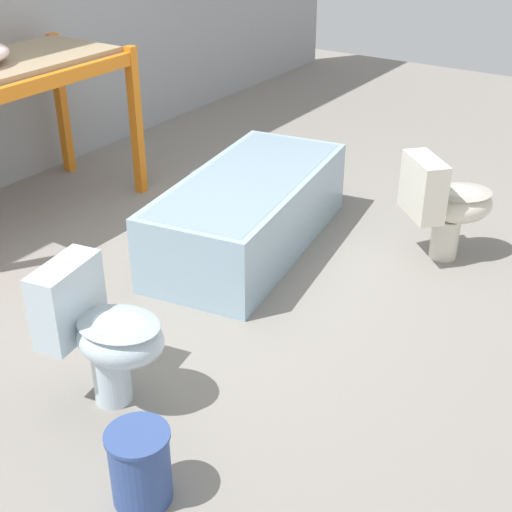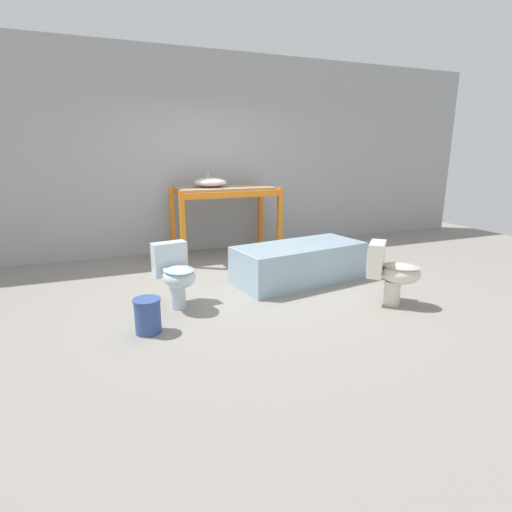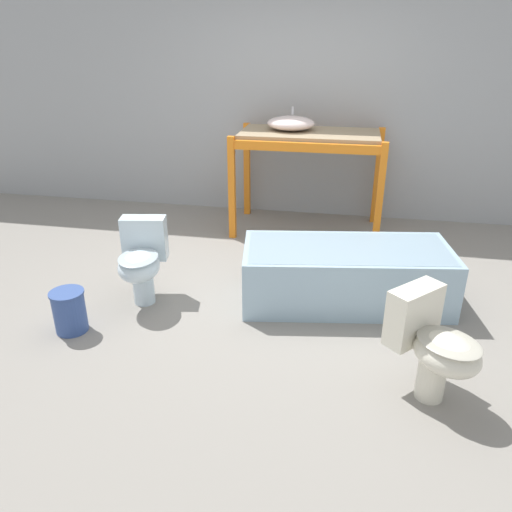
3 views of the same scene
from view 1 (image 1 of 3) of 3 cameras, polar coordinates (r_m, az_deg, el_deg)
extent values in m
plane|color=gray|center=(4.33, -6.16, -2.36)|extent=(12.00, 12.00, 0.00)
cube|color=orange|center=(5.45, -9.57, 10.52)|extent=(0.07, 0.07, 1.11)
cube|color=orange|center=(6.00, -15.29, 11.59)|extent=(0.07, 0.07, 1.11)
cube|color=orange|center=(4.81, -16.31, 13.24)|extent=(1.54, 0.06, 0.09)
cube|color=#998466|center=(5.10, -19.45, 14.33)|extent=(1.47, 0.72, 0.04)
cube|color=#99B7CC|center=(4.65, -0.56, 3.55)|extent=(1.78, 0.99, 0.48)
cube|color=#829CAD|center=(4.59, -0.57, 5.16)|extent=(1.69, 0.90, 0.20)
cylinder|color=silver|center=(4.71, 14.86, 1.41)|extent=(0.18, 0.18, 0.27)
ellipsoid|color=silver|center=(4.65, 16.02, 4.03)|extent=(0.53, 0.53, 0.23)
ellipsoid|color=#B3AF9F|center=(4.62, 16.15, 4.93)|extent=(0.50, 0.50, 0.03)
cube|color=silver|center=(4.48, 13.24, 5.39)|extent=(0.37, 0.37, 0.37)
cylinder|color=silver|center=(3.43, -11.47, -9.39)|extent=(0.18, 0.18, 0.27)
ellipsoid|color=silver|center=(3.26, -10.80, -6.53)|extent=(0.40, 0.47, 0.23)
ellipsoid|color=#9FAFB7|center=(3.22, -10.93, -5.37)|extent=(0.38, 0.44, 0.03)
cube|color=silver|center=(3.33, -14.83, -3.43)|extent=(0.39, 0.22, 0.37)
cylinder|color=#334C8C|center=(2.93, -9.25, -16.26)|extent=(0.24, 0.24, 0.33)
cylinder|color=#334C8C|center=(2.82, -9.50, -13.99)|extent=(0.26, 0.26, 0.02)
camera|label=2|loc=(2.41, 87.85, -14.87)|focal=28.00mm
camera|label=3|loc=(3.73, 58.59, 14.08)|focal=35.00mm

